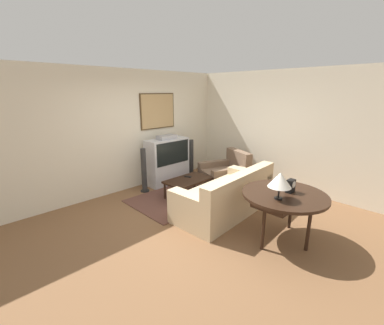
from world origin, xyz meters
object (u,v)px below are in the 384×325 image
(couch, at_px, (226,197))
(speaker_tower_right, at_px, (191,160))
(tv, at_px, (167,161))
(mantel_clock, at_px, (291,186))
(speaker_tower_left, at_px, (144,171))
(coffee_table, at_px, (188,181))
(console_table, at_px, (284,197))
(table_lamp, at_px, (280,180))
(armchair, at_px, (225,175))

(couch, xyz_separation_m, speaker_tower_right, (0.99, 1.97, 0.17))
(tv, xyz_separation_m, mantel_clock, (-0.26, -3.24, 0.29))
(tv, bearing_deg, speaker_tower_left, -174.35)
(coffee_table, xyz_separation_m, speaker_tower_right, (0.98, 0.92, 0.12))
(coffee_table, bearing_deg, speaker_tower_left, 118.84)
(tv, bearing_deg, console_table, -96.53)
(table_lamp, bearing_deg, coffee_table, 80.28)
(speaker_tower_left, bearing_deg, coffee_table, -61.16)
(coffee_table, distance_m, speaker_tower_left, 1.05)
(console_table, xyz_separation_m, speaker_tower_left, (-0.38, 3.14, -0.23))
(armchair, bearing_deg, speaker_tower_left, -101.68)
(tv, bearing_deg, speaker_tower_right, -5.65)
(armchair, relative_size, mantel_clock, 6.24)
(coffee_table, height_order, speaker_tower_right, speaker_tower_right)
(console_table, bearing_deg, tv, 83.47)
(table_lamp, relative_size, speaker_tower_left, 0.39)
(tv, bearing_deg, table_lamp, -100.90)
(speaker_tower_right, bearing_deg, tv, 174.35)
(couch, xyz_separation_m, table_lamp, (-0.38, -1.20, 0.74))
(coffee_table, bearing_deg, console_table, -93.32)
(mantel_clock, bearing_deg, armchair, 61.44)
(console_table, distance_m, speaker_tower_right, 3.34)
(tv, xyz_separation_m, speaker_tower_left, (-0.74, -0.07, -0.10))
(console_table, xyz_separation_m, speaker_tower_right, (1.11, 3.14, -0.23))
(tv, height_order, mantel_clock, tv)
(couch, relative_size, armchair, 1.70)
(tv, relative_size, console_table, 0.97)
(table_lamp, relative_size, mantel_clock, 1.98)
(speaker_tower_left, bearing_deg, mantel_clock, -81.34)
(couch, bearing_deg, tv, -100.35)
(coffee_table, bearing_deg, speaker_tower_right, 43.03)
(tv, xyz_separation_m, couch, (-0.25, -2.04, -0.26))
(coffee_table, xyz_separation_m, console_table, (-0.13, -2.22, 0.35))
(table_lamp, distance_m, speaker_tower_right, 3.50)
(console_table, distance_m, speaker_tower_left, 3.17)
(coffee_table, height_order, table_lamp, table_lamp)
(tv, xyz_separation_m, armchair, (0.90, -1.11, -0.31))
(coffee_table, distance_m, speaker_tower_right, 1.35)
(console_table, distance_m, mantel_clock, 0.20)
(coffee_table, height_order, mantel_clock, mantel_clock)
(couch, distance_m, coffee_table, 1.05)
(couch, bearing_deg, armchair, -144.31)
(tv, xyz_separation_m, console_table, (-0.37, -3.21, 0.13))
(speaker_tower_left, bearing_deg, console_table, -83.16)
(tv, distance_m, table_lamp, 3.33)
(mantel_clock, distance_m, speaker_tower_right, 3.35)
(armchair, distance_m, mantel_clock, 2.50)
(tv, distance_m, mantel_clock, 3.26)
(couch, relative_size, coffee_table, 2.10)
(table_lamp, xyz_separation_m, speaker_tower_right, (1.37, 3.17, -0.57))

